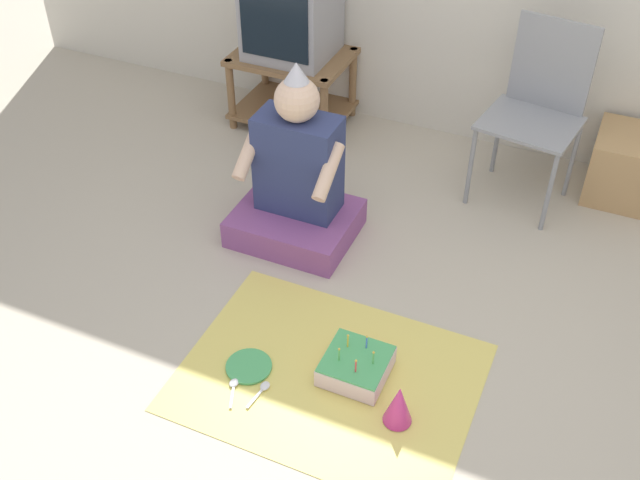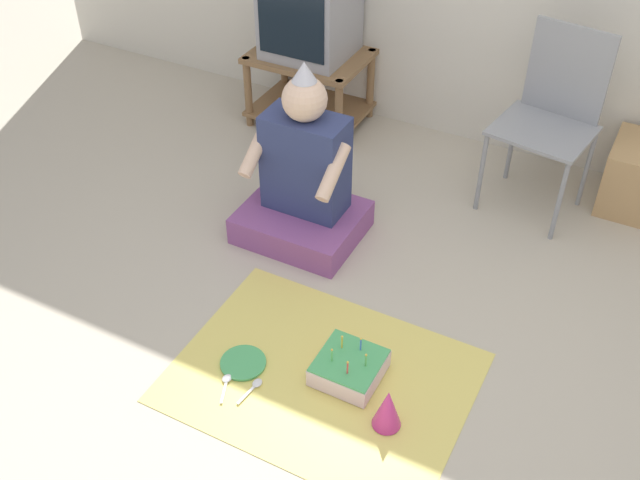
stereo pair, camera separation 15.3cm
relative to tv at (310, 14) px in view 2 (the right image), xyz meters
The scene contains 11 objects.
ground_plane 2.20m from the tv, 54.98° to the right, with size 16.00×16.00×0.00m, color #BCB29E.
tv_stand 0.41m from the tv, 90.00° to the right, with size 0.65×0.49×0.43m.
tv is the anchor object (origin of this frame).
folding_chair 1.43m from the tv, ahead, with size 0.50×0.45×0.91m.
person_seated 1.14m from the tv, 63.61° to the right, with size 0.56×0.47×0.89m.
party_cloth 2.12m from the tv, 60.62° to the right, with size 1.15×0.87×0.01m.
birthday_cake 2.10m from the tv, 57.57° to the right, with size 0.25×0.25×0.16m.
party_hat_blue 2.33m from the tv, 54.71° to the right, with size 0.11×0.11×0.18m.
paper_plate 2.07m from the tv, 69.91° to the right, with size 0.19×0.19×0.01m.
plastic_spoon_near 2.17m from the tv, 67.98° to the right, with size 0.04×0.15×0.01m.
plastic_spoon_far 2.16m from the tv, 71.17° to the right, with size 0.07×0.14×0.01m.
Camera 2 is at (0.68, -1.76, 2.31)m, focal length 42.00 mm.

